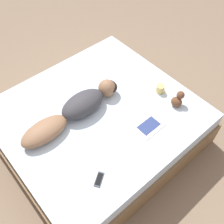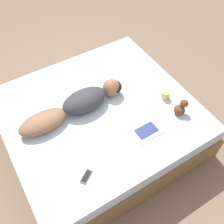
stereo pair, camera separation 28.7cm
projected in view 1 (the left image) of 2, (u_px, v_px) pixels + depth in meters
ground_plane at (99, 138)px, 3.39m from camera, size 12.00×12.00×0.00m
bed at (98, 126)px, 3.17m from camera, size 1.98×2.15×0.57m
person at (76, 109)px, 2.85m from camera, size 0.31×1.26×0.21m
open_magazine at (142, 120)px, 2.87m from camera, size 0.46×0.34×0.01m
coffee_mug at (160, 89)px, 3.09m from camera, size 0.13×0.10×0.10m
cell_phone at (99, 179)px, 2.44m from camera, size 0.13×0.16×0.01m
plush_toy at (178, 100)px, 2.95m from camera, size 0.13×0.15×0.18m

